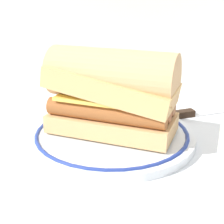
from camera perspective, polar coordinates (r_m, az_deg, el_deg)
name	(u,v)px	position (r m, az deg, el deg)	size (l,w,h in m)	color
ground_plane	(126,148)	(0.49, 2.36, -6.04)	(1.50, 1.50, 0.00)	white
plate	(112,135)	(0.52, 0.00, -3.86)	(0.25, 0.25, 0.01)	white
sausage_sandwich	(112,91)	(0.49, 0.00, 3.54)	(0.20, 0.14, 0.12)	tan
butter_knife	(195,113)	(0.63, 13.88, -0.15)	(0.14, 0.07, 0.01)	silver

